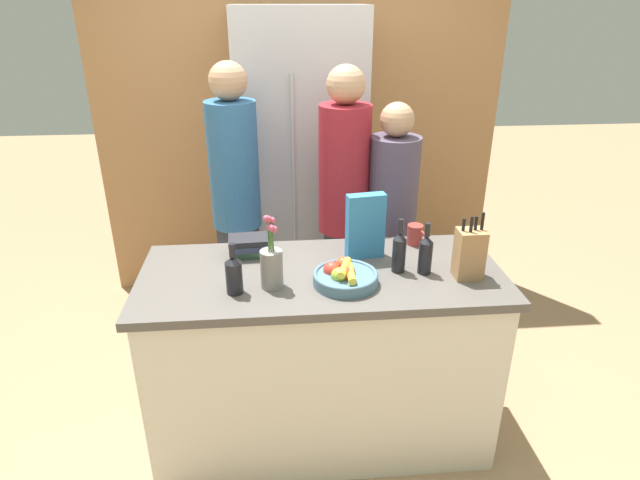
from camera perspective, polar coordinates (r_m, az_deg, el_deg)
The scene contains 16 objects.
ground_plane at distance 3.00m, azimuth 0.16°, elevation -19.43°, with size 14.00×14.00×0.00m, color #A37F5B.
kitchen_island at distance 2.70m, azimuth 0.17°, elevation -12.22°, with size 1.66×0.72×0.94m.
back_wall_wood at distance 3.94m, azimuth -2.15°, elevation 13.01°, with size 2.86×0.12×2.60m.
refrigerator at distance 3.66m, azimuth -2.07°, elevation 7.61°, with size 0.81×0.62×2.04m.
fruit_bowl at distance 2.34m, azimuth 2.62°, elevation -3.84°, with size 0.28×0.28×0.10m.
knife_block at distance 2.45m, azimuth 15.65°, elevation -1.37°, with size 0.12×0.10×0.31m.
flower_vase at distance 2.29m, azimuth -5.19°, elevation -2.72°, with size 0.10×0.10×0.33m.
cereal_box at distance 2.53m, azimuth 4.86°, elevation 1.46°, with size 0.19×0.09×0.32m.
coffee_mug at distance 2.74m, azimuth 10.14°, elevation 0.56°, with size 0.08×0.11×0.10m.
book_stack at distance 2.61m, azimuth -7.56°, elevation -0.57°, with size 0.20×0.16×0.10m.
bottle_oil at distance 2.44m, azimuth 8.45°, elevation -1.17°, with size 0.06×0.06×0.26m.
bottle_vinegar at distance 2.44m, azimuth 11.19°, elevation -1.43°, with size 0.06×0.06×0.24m.
bottle_wine at distance 2.27m, azimuth -9.17°, elevation -3.57°, with size 0.07×0.07×0.23m.
person_at_sink at distance 3.13m, azimuth -8.96°, elevation 4.54°, with size 0.28×0.28×1.78m.
person_in_blue at distance 3.05m, azimuth 2.53°, elevation 4.09°, with size 0.29×0.29×1.77m.
person_in_red_tee at distance 3.10m, azimuth 7.59°, elevation 1.89°, with size 0.28×0.28×1.58m.
Camera 1 is at (-0.20, -2.15, 2.08)m, focal length 30.00 mm.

